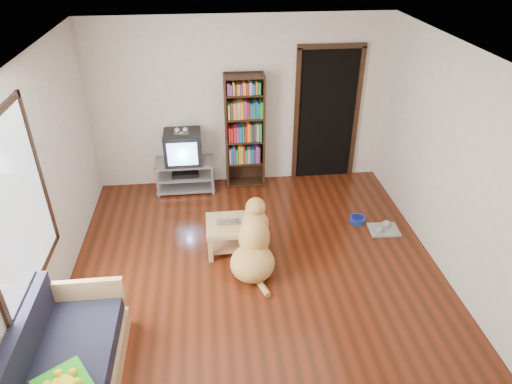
{
  "coord_description": "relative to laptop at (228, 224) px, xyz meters",
  "views": [
    {
      "loc": [
        -0.47,
        -4.1,
        3.71
      ],
      "look_at": [
        0.03,
        0.55,
        0.9
      ],
      "focal_mm": 32.0,
      "sensor_mm": 36.0,
      "label": 1
    }
  ],
  "objects": [
    {
      "name": "ground",
      "position": [
        0.32,
        -0.62,
        -0.41
      ],
      "size": [
        5.0,
        5.0,
        0.0
      ],
      "primitive_type": "plane",
      "color": "#561D0E",
      "rests_on": "ground"
    },
    {
      "name": "ceiling",
      "position": [
        0.32,
        -0.62,
        2.19
      ],
      "size": [
        5.0,
        5.0,
        0.0
      ],
      "primitive_type": "plane",
      "rotation": [
        3.14,
        0.0,
        0.0
      ],
      "color": "white",
      "rests_on": "ground"
    },
    {
      "name": "wall_back",
      "position": [
        0.32,
        1.88,
        0.89
      ],
      "size": [
        4.5,
        0.0,
        4.5
      ],
      "primitive_type": "plane",
      "rotation": [
        1.57,
        0.0,
        0.0
      ],
      "color": "silver",
      "rests_on": "ground"
    },
    {
      "name": "wall_left",
      "position": [
        -1.93,
        -0.62,
        0.89
      ],
      "size": [
        0.0,
        5.0,
        5.0
      ],
      "primitive_type": "plane",
      "rotation": [
        1.57,
        0.0,
        1.57
      ],
      "color": "silver",
      "rests_on": "ground"
    },
    {
      "name": "wall_right",
      "position": [
        2.57,
        -0.62,
        0.89
      ],
      "size": [
        0.0,
        5.0,
        5.0
      ],
      "primitive_type": "plane",
      "rotation": [
        1.57,
        0.0,
        -1.57
      ],
      "color": "silver",
      "rests_on": "ground"
    },
    {
      "name": "laptop",
      "position": [
        0.0,
        0.0,
        0.0
      ],
      "size": [
        0.29,
        0.19,
        0.02
      ],
      "primitive_type": "imported",
      "rotation": [
        0.0,
        0.0,
        -0.03
      ],
      "color": "#B5B5B9",
      "rests_on": "coffee_table"
    },
    {
      "name": "dog_bowl",
      "position": [
        1.86,
        0.44,
        -0.37
      ],
      "size": [
        0.22,
        0.22,
        0.08
      ],
      "primitive_type": "cylinder",
      "color": "navy",
      "rests_on": "ground"
    },
    {
      "name": "grey_rag",
      "position": [
        2.16,
        0.19,
        -0.4
      ],
      "size": [
        0.42,
        0.34,
        0.03
      ],
      "primitive_type": "cube",
      "rotation": [
        0.0,
        0.0,
        -0.05
      ],
      "color": "gray",
      "rests_on": "ground"
    },
    {
      "name": "window",
      "position": [
        -1.92,
        -1.12,
        1.09
      ],
      "size": [
        0.03,
        1.46,
        1.7
      ],
      "color": "white",
      "rests_on": "wall_left"
    },
    {
      "name": "doorway",
      "position": [
        1.67,
        1.86,
        0.71
      ],
      "size": [
        1.03,
        0.05,
        2.19
      ],
      "color": "black",
      "rests_on": "wall_back"
    },
    {
      "name": "tv_stand",
      "position": [
        -0.58,
        1.63,
        -0.14
      ],
      "size": [
        0.9,
        0.45,
        0.5
      ],
      "color": "#99999E",
      "rests_on": "ground"
    },
    {
      "name": "crt_tv",
      "position": [
        -0.58,
        1.65,
        0.33
      ],
      "size": [
        0.55,
        0.52,
        0.58
      ],
      "color": "black",
      "rests_on": "tv_stand"
    },
    {
      "name": "bookshelf",
      "position": [
        0.37,
        1.72,
        0.59
      ],
      "size": [
        0.6,
        0.3,
        1.8
      ],
      "color": "black",
      "rests_on": "ground"
    },
    {
      "name": "sofa",
      "position": [
        -1.56,
        -2.0,
        -0.15
      ],
      "size": [
        0.8,
        1.8,
        0.8
      ],
      "color": "tan",
      "rests_on": "ground"
    },
    {
      "name": "coffee_table",
      "position": [
        0.0,
        0.03,
        -0.13
      ],
      "size": [
        0.55,
        0.55,
        0.4
      ],
      "color": "tan",
      "rests_on": "ground"
    },
    {
      "name": "dog",
      "position": [
        0.29,
        -0.35,
        -0.09
      ],
      "size": [
        0.65,
        1.06,
        0.87
      ],
      "color": "#C0884A",
      "rests_on": "ground"
    }
  ]
}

